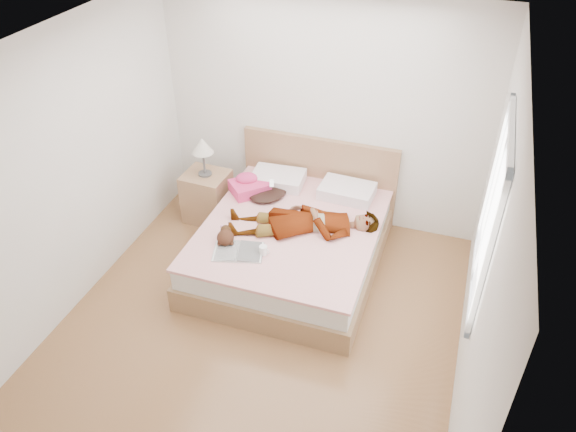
{
  "coord_description": "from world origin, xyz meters",
  "views": [
    {
      "loc": [
        1.45,
        -3.4,
        3.91
      ],
      "look_at": [
        0.0,
        0.85,
        0.7
      ],
      "focal_mm": 35.0,
      "sensor_mm": 36.0,
      "label": 1
    }
  ],
  "objects_px": {
    "magazine": "(238,252)",
    "coffee_mug": "(263,250)",
    "nightstand": "(207,193)",
    "phone": "(272,183)",
    "woman": "(305,218)",
    "bed": "(294,239)",
    "towel": "(249,185)",
    "plush_toy": "(225,236)"
  },
  "relations": [
    {
      "from": "phone",
      "to": "bed",
      "type": "height_order",
      "value": "bed"
    },
    {
      "from": "woman",
      "to": "coffee_mug",
      "type": "bearing_deg",
      "value": -43.55
    },
    {
      "from": "magazine",
      "to": "nightstand",
      "type": "distance_m",
      "value": 1.38
    },
    {
      "from": "bed",
      "to": "phone",
      "type": "bearing_deg",
      "value": 136.91
    },
    {
      "from": "towel",
      "to": "nightstand",
      "type": "distance_m",
      "value": 0.61
    },
    {
      "from": "woman",
      "to": "nightstand",
      "type": "height_order",
      "value": "nightstand"
    },
    {
      "from": "phone",
      "to": "nightstand",
      "type": "relative_size",
      "value": 0.09
    },
    {
      "from": "woman",
      "to": "towel",
      "type": "relative_size",
      "value": 3.02
    },
    {
      "from": "bed",
      "to": "towel",
      "type": "distance_m",
      "value": 0.81
    },
    {
      "from": "woman",
      "to": "towel",
      "type": "distance_m",
      "value": 0.89
    },
    {
      "from": "woman",
      "to": "magazine",
      "type": "distance_m",
      "value": 0.77
    },
    {
      "from": "towel",
      "to": "magazine",
      "type": "relative_size",
      "value": 0.94
    },
    {
      "from": "nightstand",
      "to": "phone",
      "type": "bearing_deg",
      "value": -4.81
    },
    {
      "from": "phone",
      "to": "plush_toy",
      "type": "height_order",
      "value": "phone"
    },
    {
      "from": "bed",
      "to": "magazine",
      "type": "relative_size",
      "value": 3.86
    },
    {
      "from": "magazine",
      "to": "coffee_mug",
      "type": "xyz_separation_m",
      "value": [
        0.24,
        0.06,
        0.04
      ]
    },
    {
      "from": "towel",
      "to": "plush_toy",
      "type": "distance_m",
      "value": 0.93
    },
    {
      "from": "woman",
      "to": "coffee_mug",
      "type": "height_order",
      "value": "woman"
    },
    {
      "from": "nightstand",
      "to": "coffee_mug",
      "type": "bearing_deg",
      "value": -42.69
    },
    {
      "from": "woman",
      "to": "coffee_mug",
      "type": "relative_size",
      "value": 12.86
    },
    {
      "from": "woman",
      "to": "magazine",
      "type": "xyz_separation_m",
      "value": [
        -0.48,
        -0.6,
        -0.1
      ]
    },
    {
      "from": "towel",
      "to": "plush_toy",
      "type": "xyz_separation_m",
      "value": [
        0.13,
        -0.92,
        -0.01
      ]
    },
    {
      "from": "plush_toy",
      "to": "nightstand",
      "type": "height_order",
      "value": "nightstand"
    },
    {
      "from": "bed",
      "to": "nightstand",
      "type": "xyz_separation_m",
      "value": [
        -1.2,
        0.41,
        0.07
      ]
    },
    {
      "from": "magazine",
      "to": "phone",
      "type": "bearing_deg",
      "value": 91.27
    },
    {
      "from": "phone",
      "to": "nightstand",
      "type": "distance_m",
      "value": 0.9
    },
    {
      "from": "magazine",
      "to": "nightstand",
      "type": "xyz_separation_m",
      "value": [
        -0.85,
        1.07,
        -0.17
      ]
    },
    {
      "from": "bed",
      "to": "magazine",
      "type": "bearing_deg",
      "value": -117.66
    },
    {
      "from": "phone",
      "to": "towel",
      "type": "xyz_separation_m",
      "value": [
        -0.28,
        0.03,
        -0.1
      ]
    },
    {
      "from": "woman",
      "to": "nightstand",
      "type": "distance_m",
      "value": 1.44
    },
    {
      "from": "coffee_mug",
      "to": "nightstand",
      "type": "relative_size",
      "value": 0.11
    },
    {
      "from": "coffee_mug",
      "to": "towel",
      "type": "bearing_deg",
      "value": 119.12
    },
    {
      "from": "bed",
      "to": "plush_toy",
      "type": "xyz_separation_m",
      "value": [
        -0.52,
        -0.55,
        0.31
      ]
    },
    {
      "from": "woman",
      "to": "phone",
      "type": "height_order",
      "value": "woman"
    },
    {
      "from": "phone",
      "to": "towel",
      "type": "height_order",
      "value": "towel"
    },
    {
      "from": "woman",
      "to": "bed",
      "type": "xyz_separation_m",
      "value": [
        -0.13,
        0.06,
        -0.34
      ]
    },
    {
      "from": "magazine",
      "to": "coffee_mug",
      "type": "height_order",
      "value": "coffee_mug"
    },
    {
      "from": "phone",
      "to": "plush_toy",
      "type": "relative_size",
      "value": 0.34
    },
    {
      "from": "coffee_mug",
      "to": "plush_toy",
      "type": "bearing_deg",
      "value": 173.51
    },
    {
      "from": "phone",
      "to": "woman",
      "type": "bearing_deg",
      "value": -58.06
    },
    {
      "from": "woman",
      "to": "bed",
      "type": "relative_size",
      "value": 0.74
    },
    {
      "from": "coffee_mug",
      "to": "woman",
      "type": "bearing_deg",
      "value": 65.85
    }
  ]
}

